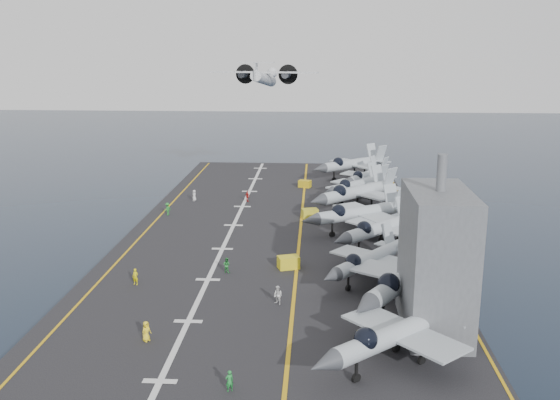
# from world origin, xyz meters

# --- Properties ---
(ground) EXTENTS (500.00, 500.00, 0.00)m
(ground) POSITION_xyz_m (0.00, 0.00, 0.00)
(ground) COLOR #142135
(ground) RESTS_ON ground
(hull) EXTENTS (36.00, 90.00, 10.00)m
(hull) POSITION_xyz_m (0.00, 0.00, 5.00)
(hull) COLOR #56595E
(hull) RESTS_ON ground
(flight_deck) EXTENTS (38.00, 92.00, 0.40)m
(flight_deck) POSITION_xyz_m (0.00, 0.00, 10.20)
(flight_deck) COLOR black
(flight_deck) RESTS_ON hull
(foul_line) EXTENTS (0.35, 90.00, 0.02)m
(foul_line) POSITION_xyz_m (3.00, 0.00, 10.42)
(foul_line) COLOR gold
(foul_line) RESTS_ON flight_deck
(landing_centerline) EXTENTS (0.50, 90.00, 0.02)m
(landing_centerline) POSITION_xyz_m (-6.00, 0.00, 10.42)
(landing_centerline) COLOR silver
(landing_centerline) RESTS_ON flight_deck
(deck_edge_port) EXTENTS (0.25, 90.00, 0.02)m
(deck_edge_port) POSITION_xyz_m (-17.00, 0.00, 10.42)
(deck_edge_port) COLOR gold
(deck_edge_port) RESTS_ON flight_deck
(deck_edge_stbd) EXTENTS (0.25, 90.00, 0.02)m
(deck_edge_stbd) POSITION_xyz_m (18.50, 0.00, 10.42)
(deck_edge_stbd) COLOR gold
(deck_edge_stbd) RESTS_ON flight_deck
(island_superstructure) EXTENTS (5.00, 10.00, 15.00)m
(island_superstructure) POSITION_xyz_m (15.00, -30.00, 17.90)
(island_superstructure) COLOR #56595E
(island_superstructure) RESTS_ON flight_deck
(fighter_jet_0) EXTENTS (17.86, 17.50, 5.21)m
(fighter_jet_0) POSITION_xyz_m (11.12, -36.37, 13.01)
(fighter_jet_0) COLOR #9DA5AE
(fighter_jet_0) RESTS_ON flight_deck
(fighter_jet_1) EXTENTS (18.15, 19.78, 5.71)m
(fighter_jet_1) POSITION_xyz_m (13.37, -25.39, 13.26)
(fighter_jet_1) COLOR gray
(fighter_jet_1) RESTS_ON flight_deck
(fighter_jet_2) EXTENTS (15.69, 16.52, 4.78)m
(fighter_jet_2) POSITION_xyz_m (10.59, -18.97, 12.79)
(fighter_jet_2) COLOR gray
(fighter_jet_2) RESTS_ON flight_deck
(fighter_jet_3) EXTENTS (17.48, 17.67, 5.18)m
(fighter_jet_3) POSITION_xyz_m (12.80, -8.21, 12.99)
(fighter_jet_3) COLOR #9CA6AC
(fighter_jet_3) RESTS_ON flight_deck
(fighter_jet_4) EXTENTS (18.74, 17.06, 5.42)m
(fighter_jet_4) POSITION_xyz_m (10.76, -1.91, 13.11)
(fighter_jet_4) COLOR #9EA4AE
(fighter_jet_4) RESTS_ON flight_deck
(fighter_jet_5) EXTENTS (19.48, 19.40, 5.73)m
(fighter_jet_5) POSITION_xyz_m (10.90, 9.09, 13.26)
(fighter_jet_5) COLOR #959BA5
(fighter_jet_5) RESTS_ON flight_deck
(fighter_jet_6) EXTENTS (16.78, 17.29, 5.03)m
(fighter_jet_6) POSITION_xyz_m (11.43, 15.36, 12.92)
(fighter_jet_6) COLOR gray
(fighter_jet_6) RESTS_ON flight_deck
(fighter_jet_7) EXTENTS (14.88, 16.50, 4.77)m
(fighter_jet_7) POSITION_xyz_m (13.30, 23.22, 12.79)
(fighter_jet_7) COLOR gray
(fighter_jet_7) RESTS_ON flight_deck
(fighter_jet_8) EXTENTS (19.37, 18.71, 5.63)m
(fighter_jet_8) POSITION_xyz_m (11.55, 31.72, 13.22)
(fighter_jet_8) COLOR #9CA4AE
(fighter_jet_8) RESTS_ON flight_deck
(tow_cart_a) EXTENTS (2.57, 2.09, 1.33)m
(tow_cart_a) POSITION_xyz_m (2.11, -16.07, 11.07)
(tow_cart_a) COLOR gold
(tow_cart_a) RESTS_ON flight_deck
(tow_cart_b) EXTENTS (2.49, 1.96, 1.31)m
(tow_cart_b) POSITION_xyz_m (4.15, 4.29, 11.06)
(tow_cart_b) COLOR gold
(tow_cart_b) RESTS_ON flight_deck
(tow_cart_c) EXTENTS (2.30, 1.87, 1.19)m
(tow_cart_c) POSITION_xyz_m (3.05, 23.74, 10.99)
(tow_cart_c) COLOR gold
(tow_cart_c) RESTS_ON flight_deck
(crew_0) EXTENTS (1.15, 1.23, 1.70)m
(crew_0) POSITION_xyz_m (-8.63, -33.82, 11.25)
(crew_0) COLOR yellow
(crew_0) RESTS_ON flight_deck
(crew_1) EXTENTS (1.13, 0.87, 1.68)m
(crew_1) POSITION_xyz_m (-13.02, -21.74, 11.24)
(crew_1) COLOR #D6C80A
(crew_1) RESTS_ON flight_deck
(crew_2) EXTENTS (1.17, 1.00, 1.65)m
(crew_2) POSITION_xyz_m (-4.37, -17.75, 11.23)
(crew_2) COLOR #298A38
(crew_2) RESTS_ON flight_deck
(crew_3) EXTENTS (1.15, 1.28, 1.78)m
(crew_3) POSITION_xyz_m (-16.03, 4.72, 11.29)
(crew_3) COLOR #22822B
(crew_3) RESTS_ON flight_deck
(crew_4) EXTENTS (1.19, 1.15, 1.65)m
(crew_4) POSITION_xyz_m (-5.58, 13.21, 11.23)
(crew_4) COLOR #AC1713
(crew_4) RESTS_ON flight_deck
(crew_5) EXTENTS (0.89, 1.16, 1.73)m
(crew_5) POSITION_xyz_m (-13.83, 13.17, 11.27)
(crew_5) COLOR silver
(crew_5) RESTS_ON flight_deck
(crew_6) EXTENTS (1.15, 1.03, 1.59)m
(crew_6) POSITION_xyz_m (-0.83, -40.99, 11.20)
(crew_6) COLOR #1D8633
(crew_6) RESTS_ON flight_deck
(crew_7) EXTENTS (1.29, 1.24, 1.80)m
(crew_7) POSITION_xyz_m (1.59, -25.81, 11.30)
(crew_7) COLOR silver
(crew_7) RESTS_ON flight_deck
(transport_plane) EXTENTS (26.38, 19.83, 5.74)m
(transport_plane) POSITION_xyz_m (-7.00, 61.03, 26.62)
(transport_plane) COLOR silver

